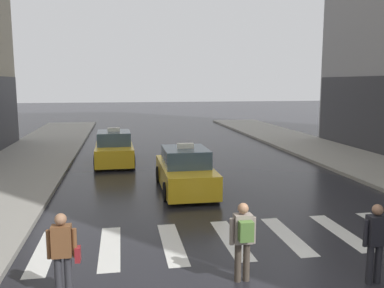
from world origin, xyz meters
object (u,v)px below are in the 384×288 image
(taxi_lead, at_px, (185,171))
(pedestrian_with_handbag, at_px, (63,250))
(taxi_second, at_px, (114,149))
(pedestrian_with_backpack, at_px, (243,236))
(pedestrian_plain_coat, at_px, (376,239))

(taxi_lead, height_order, pedestrian_with_handbag, taxi_lead)
(taxi_second, height_order, pedestrian_with_backpack, taxi_second)
(pedestrian_with_handbag, xyz_separation_m, pedestrian_plain_coat, (6.09, -0.48, 0.01))
(taxi_lead, height_order, pedestrian_with_backpack, taxi_lead)
(pedestrian_with_backpack, xyz_separation_m, pedestrian_with_handbag, (-3.49, -0.02, -0.04))
(taxi_lead, distance_m, pedestrian_with_handbag, 8.14)
(pedestrian_with_handbag, bearing_deg, taxi_second, 86.73)
(taxi_lead, bearing_deg, pedestrian_with_backpack, -89.76)
(taxi_second, relative_size, pedestrian_plain_coat, 2.77)
(taxi_second, height_order, pedestrian_with_handbag, taxi_second)
(taxi_lead, distance_m, pedestrian_with_backpack, 7.35)
(taxi_second, xyz_separation_m, pedestrian_with_handbag, (-0.75, -13.22, 0.21))
(pedestrian_with_handbag, bearing_deg, pedestrian_plain_coat, -4.54)
(pedestrian_plain_coat, bearing_deg, pedestrian_with_handbag, 175.46)
(taxi_lead, height_order, taxi_second, same)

